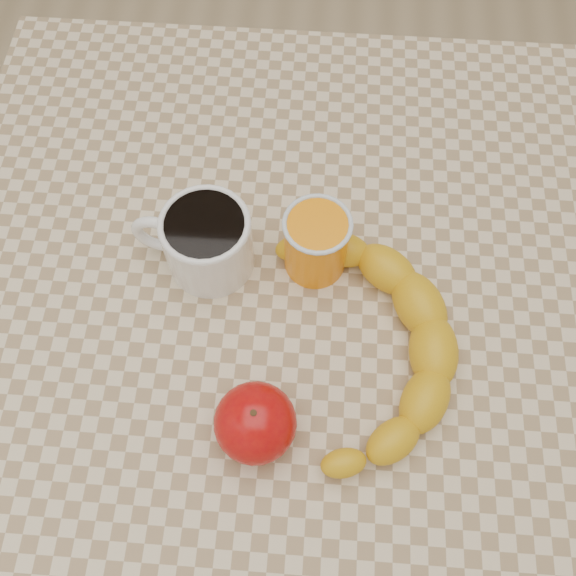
# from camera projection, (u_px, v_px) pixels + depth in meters

# --- Properties ---
(ground) EXTENTS (3.00, 3.00, 0.00)m
(ground) POSITION_uv_depth(u_px,v_px,m) (288.00, 443.00, 1.38)
(ground) COLOR tan
(ground) RESTS_ON ground
(table) EXTENTS (0.80, 0.80, 0.75)m
(table) POSITION_uv_depth(u_px,v_px,m) (288.00, 326.00, 0.78)
(table) COLOR beige
(table) RESTS_ON ground
(coffee_mug) EXTENTS (0.14, 0.11, 0.08)m
(coffee_mug) POSITION_uv_depth(u_px,v_px,m) (205.00, 240.00, 0.68)
(coffee_mug) COLOR white
(coffee_mug) RESTS_ON table
(orange_juice_glass) EXTENTS (0.07, 0.07, 0.08)m
(orange_juice_glass) POSITION_uv_depth(u_px,v_px,m) (316.00, 243.00, 0.68)
(orange_juice_glass) COLOR orange
(orange_juice_glass) RESTS_ON table
(apple) EXTENTS (0.09, 0.09, 0.07)m
(apple) POSITION_uv_depth(u_px,v_px,m) (255.00, 423.00, 0.60)
(apple) COLOR #9F0509
(apple) RESTS_ON table
(banana) EXTENTS (0.27, 0.35, 0.05)m
(banana) POSITION_uv_depth(u_px,v_px,m) (366.00, 344.00, 0.65)
(banana) COLOR gold
(banana) RESTS_ON table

